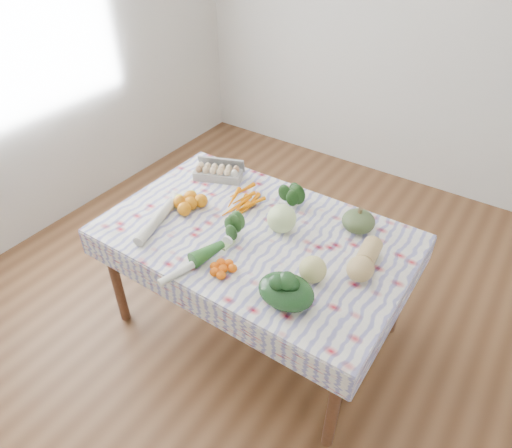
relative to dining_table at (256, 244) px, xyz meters
name	(u,v)px	position (x,y,z in m)	size (l,w,h in m)	color
ground	(256,323)	(0.00, 0.00, -0.68)	(4.50, 4.50, 0.00)	brown
wall_back	(416,20)	(0.00, 2.25, 0.72)	(4.00, 0.04, 2.80)	silver
dining_table	(256,244)	(0.00, 0.00, 0.00)	(1.60, 1.00, 0.75)	brown
tablecloth	(256,233)	(0.00, 0.00, 0.08)	(1.66, 1.06, 0.01)	white
egg_carton	(218,173)	(-0.51, 0.32, 0.12)	(0.30, 0.12, 0.08)	#969692
carrot_bunch	(243,203)	(-0.20, 0.16, 0.11)	(0.24, 0.21, 0.04)	orange
kale_bunch	(288,198)	(0.02, 0.30, 0.15)	(0.15, 0.13, 0.13)	#163812
kabocha_squash	(358,221)	(0.45, 0.33, 0.14)	(0.18, 0.18, 0.12)	#465930
cabbage	(282,219)	(0.10, 0.09, 0.16)	(0.16, 0.16, 0.16)	#C6E392
butternut_squash	(365,258)	(0.60, 0.07, 0.15)	(0.13, 0.29, 0.13)	tan
orange_cluster	(191,203)	(-0.44, -0.03, 0.13)	(0.25, 0.25, 0.08)	orange
broccoli	(232,234)	(-0.06, -0.13, 0.13)	(0.14, 0.14, 0.10)	#254E1E
mandarin_cluster	(223,268)	(0.04, -0.35, 0.11)	(0.16, 0.16, 0.05)	#F05C08
grapefruit	(313,269)	(0.43, -0.15, 0.15)	(0.13, 0.13, 0.13)	#C5BF6E
spinach_bag	(286,291)	(0.39, -0.34, 0.14)	(0.27, 0.22, 0.12)	black
daikon	(156,221)	(-0.50, -0.26, 0.11)	(0.06, 0.06, 0.41)	beige
leek	(191,265)	(-0.11, -0.41, 0.10)	(0.04, 0.04, 0.38)	silver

